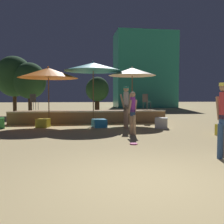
# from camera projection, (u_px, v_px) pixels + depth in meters

# --- Properties ---
(ground_plane) EXTENTS (120.00, 120.00, 0.00)m
(ground_plane) POSITION_uv_depth(u_px,v_px,m) (149.00, 182.00, 4.20)
(ground_plane) COLOR tan
(wooden_deck) EXTENTS (8.31, 2.43, 0.69)m
(wooden_deck) POSITION_uv_depth(u_px,v_px,m) (88.00, 116.00, 14.27)
(wooden_deck) COLOR olive
(wooden_deck) RESTS_ON ground
(patio_umbrella_0) EXTENTS (2.58, 2.58, 3.08)m
(patio_umbrella_0) POSITION_uv_depth(u_px,v_px,m) (132.00, 72.00, 13.54)
(patio_umbrella_0) COLOR brown
(patio_umbrella_0) RESTS_ON ground
(patio_umbrella_1) EXTENTS (2.94, 2.94, 2.94)m
(patio_umbrella_1) POSITION_uv_depth(u_px,v_px,m) (48.00, 73.00, 12.37)
(patio_umbrella_1) COLOR brown
(patio_umbrella_1) RESTS_ON ground
(patio_umbrella_2) EXTENTS (2.97, 2.97, 3.25)m
(patio_umbrella_2) POSITION_uv_depth(u_px,v_px,m) (93.00, 67.00, 12.74)
(patio_umbrella_2) COLOR brown
(patio_umbrella_2) RESTS_ON ground
(cube_seat_0) EXTENTS (0.71, 0.71, 0.38)m
(cube_seat_0) POSITION_uv_depth(u_px,v_px,m) (99.00, 123.00, 11.68)
(cube_seat_0) COLOR #2D9EDB
(cube_seat_0) RESTS_ON ground
(cube_seat_1) EXTENTS (0.72, 0.72, 0.48)m
(cube_seat_1) POSITION_uv_depth(u_px,v_px,m) (161.00, 123.00, 11.39)
(cube_seat_1) COLOR white
(cube_seat_1) RESTS_ON ground
(cube_seat_3) EXTENTS (0.66, 0.66, 0.39)m
(cube_seat_3) POSITION_uv_depth(u_px,v_px,m) (43.00, 123.00, 11.71)
(cube_seat_3) COLOR yellow
(cube_seat_3) RESTS_ON ground
(person_0) EXTENTS (0.46, 0.34, 1.63)m
(person_0) POSITION_uv_depth(u_px,v_px,m) (133.00, 112.00, 9.47)
(person_0) COLOR tan
(person_0) RESTS_ON ground
(person_2) EXTENTS (0.30, 0.52, 1.77)m
(person_2) POSITION_uv_depth(u_px,v_px,m) (224.00, 115.00, 5.76)
(person_2) COLOR #997051
(person_2) RESTS_ON ground
(person_3) EXTENTS (0.55, 0.31, 1.89)m
(person_3) POSITION_uv_depth(u_px,v_px,m) (126.00, 104.00, 11.10)
(person_3) COLOR tan
(person_3) RESTS_ON ground
(bistro_chair_0) EXTENTS (0.43, 0.43, 0.90)m
(bistro_chair_0) POSITION_uv_depth(u_px,v_px,m) (34.00, 100.00, 13.98)
(bistro_chair_0) COLOR #2D3338
(bistro_chair_0) RESTS_ON wooden_deck
(bistro_chair_1) EXTENTS (0.48, 0.48, 0.90)m
(bistro_chair_1) POSITION_uv_depth(u_px,v_px,m) (146.00, 100.00, 14.02)
(bistro_chair_1) COLOR #47474C
(bistro_chair_1) RESTS_ON wooden_deck
(frisbee_disc) EXTENTS (0.23, 0.23, 0.03)m
(frisbee_disc) POSITION_uv_depth(u_px,v_px,m) (134.00, 144.00, 7.53)
(frisbee_disc) COLOR #E54C99
(frisbee_disc) RESTS_ON ground
(background_tree_0) EXTENTS (2.82, 2.82, 4.54)m
(background_tree_0) POSITION_uv_depth(u_px,v_px,m) (14.00, 77.00, 19.12)
(background_tree_0) COLOR #3D2B1C
(background_tree_0) RESTS_ON ground
(background_tree_1) EXTENTS (1.94, 1.94, 3.17)m
(background_tree_1) POSITION_uv_depth(u_px,v_px,m) (96.00, 90.00, 23.54)
(background_tree_1) COLOR #3D2B1C
(background_tree_1) RESTS_ON ground
(background_tree_2) EXTENTS (2.45, 2.45, 3.98)m
(background_tree_2) POSITION_uv_depth(u_px,v_px,m) (30.00, 81.00, 18.67)
(background_tree_2) COLOR #3D2B1C
(background_tree_2) RESTS_ON ground
(background_tree_3) EXTENTS (1.83, 1.83, 3.05)m
(background_tree_3) POSITION_uv_depth(u_px,v_px,m) (98.00, 89.00, 20.43)
(background_tree_3) COLOR #3D2B1C
(background_tree_3) RESTS_ON ground
(distant_building) EXTENTS (7.89, 4.44, 9.86)m
(distant_building) POSITION_uv_depth(u_px,v_px,m) (144.00, 71.00, 33.47)
(distant_building) COLOR teal
(distant_building) RESTS_ON ground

